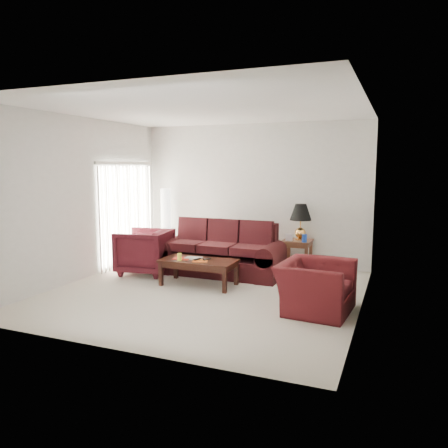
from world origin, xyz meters
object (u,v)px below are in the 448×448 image
Objects in this scene: end_table at (297,255)px; floor_lamp at (166,223)px; armchair_right at (316,287)px; sofa at (220,249)px; coffee_table at (199,272)px; armchair_left at (145,251)px.

end_table is 3.10m from floor_lamp.
floor_lamp reaches higher than armchair_right.
armchair_right is at bearing -32.49° from floor_lamp.
sofa is 0.93m from coffee_table.
end_table is at bearing 23.55° from armchair_right.
floor_lamp is at bearing 179.06° from end_table.
coffee_table is (-0.03, -0.89, -0.27)m from sofa.
armchair_right is at bearing -71.45° from end_table.
coffee_table is at bearing -126.99° from end_table.
end_table is at bearing 59.10° from coffee_table.
floor_lamp is 2.58m from coffee_table.
end_table is 0.38× the size of floor_lamp.
sofa is 2.18× the size of armchair_right.
armchair_left is at bearing 79.18° from armchair_right.
floor_lamp is (-1.74, 0.97, 0.31)m from sofa.
armchair_right is (3.87, -2.47, -0.44)m from floor_lamp.
armchair_left is 1.43m from coffee_table.
armchair_left is at bearing -152.45° from end_table.
end_table is 3.07m from armchair_left.
floor_lamp is 4.61m from armchair_right.
floor_lamp is 1.45× the size of armchair_right.
floor_lamp reaches higher than sofa.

